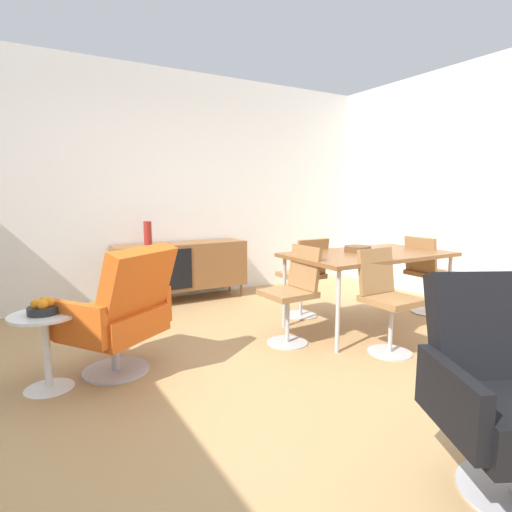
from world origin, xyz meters
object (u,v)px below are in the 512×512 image
object	(u,v)px
sideboard	(181,266)
dining_chair_back_left	(304,274)
dining_table	(368,257)
dining_chair_near_window	(293,290)
vase_cobalt	(148,233)
dining_chair_far_end	(427,272)
lounge_chair_red	(120,311)
wooden_bowl_on_table	(358,249)
fruit_bowl	(43,307)
dining_chair_front_left	(386,296)
side_table_round	(46,343)

from	to	relation	value
sideboard	dining_chair_back_left	distance (m)	1.59
dining_table	dining_chair_near_window	distance (m)	0.92
vase_cobalt	dining_chair_far_end	xyz separation A→B (m)	(2.52, -1.88, -0.39)
vase_cobalt	lounge_chair_red	bearing A→B (deg)	-111.82
wooden_bowl_on_table	dining_chair_back_left	distance (m)	0.62
vase_cobalt	dining_table	world-z (taller)	vase_cobalt
lounge_chair_red	fruit_bowl	world-z (taller)	lounge_chair_red
dining_table	dining_chair_front_left	distance (m)	0.70
dining_chair_back_left	fruit_bowl	distance (m)	2.52
lounge_chair_red	dining_chair_near_window	bearing A→B (deg)	-4.00
dining_chair_far_end	vase_cobalt	bearing A→B (deg)	143.33
lounge_chair_red	side_table_round	bearing A→B (deg)	179.36
side_table_round	sideboard	bearing A→B (deg)	47.89
dining_chair_near_window	side_table_round	size ratio (longest dim) A/B	1.65
dining_table	lounge_chair_red	distance (m)	2.36
dining_chair_back_left	dining_table	bearing A→B (deg)	-57.94
dining_chair_far_end	fruit_bowl	size ratio (longest dim) A/B	4.28
dining_chair_near_window	sideboard	bearing A→B (deg)	100.46
sideboard	dining_chair_near_window	bearing A→B (deg)	-79.54
lounge_chair_red	dining_chair_back_left	bearing A→B (deg)	12.87
dining_chair_near_window	side_table_round	xyz separation A→B (m)	(-1.94, 0.11, -0.15)
vase_cobalt	sideboard	bearing A→B (deg)	-0.27
wooden_bowl_on_table	fruit_bowl	xyz separation A→B (m)	(-2.78, 0.01, -0.21)
vase_cobalt	lounge_chair_red	distance (m)	1.95
dining_table	fruit_bowl	world-z (taller)	dining_table
sideboard	vase_cobalt	xyz separation A→B (m)	(-0.40, 0.00, 0.42)
dining_chair_near_window	wooden_bowl_on_table	bearing A→B (deg)	6.83
dining_chair_back_left	side_table_round	bearing A→B (deg)	-169.73
lounge_chair_red	fruit_bowl	distance (m)	0.50
dining_chair_near_window	dining_chair_far_end	xyz separation A→B (m)	(1.78, -0.00, 0.00)
dining_chair_back_left	dining_chair_front_left	distance (m)	1.12
side_table_round	vase_cobalt	bearing A→B (deg)	55.86
dining_chair_back_left	dining_chair_front_left	bearing A→B (deg)	-90.07
dining_chair_front_left	side_table_round	size ratio (longest dim) A/B	1.65
dining_chair_far_end	lounge_chair_red	bearing A→B (deg)	178.18
dining_chair_near_window	fruit_bowl	size ratio (longest dim) A/B	4.28
vase_cobalt	dining_chair_near_window	xyz separation A→B (m)	(0.74, -1.88, -0.39)
dining_chair_back_left	fruit_bowl	xyz separation A→B (m)	(-2.48, -0.45, 0.09)
dining_table	sideboard	bearing A→B (deg)	123.35
sideboard	lounge_chair_red	bearing A→B (deg)	-122.01
dining_chair_front_left	fruit_bowl	distance (m)	2.57
wooden_bowl_on_table	dining_chair_far_end	size ratio (longest dim) A/B	0.30
vase_cobalt	fruit_bowl	world-z (taller)	vase_cobalt
dining_table	wooden_bowl_on_table	distance (m)	0.13
vase_cobalt	wooden_bowl_on_table	bearing A→B (deg)	-48.23
vase_cobalt	dining_chair_near_window	bearing A→B (deg)	-68.38
dining_chair_far_end	sideboard	bearing A→B (deg)	138.55
sideboard	dining_chair_back_left	xyz separation A→B (m)	(0.88, -1.32, 0.03)
wooden_bowl_on_table	dining_chair_far_end	xyz separation A→B (m)	(0.94, -0.10, -0.30)
wooden_bowl_on_table	dining_chair_near_window	xyz separation A→B (m)	(-0.84, -0.10, -0.30)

